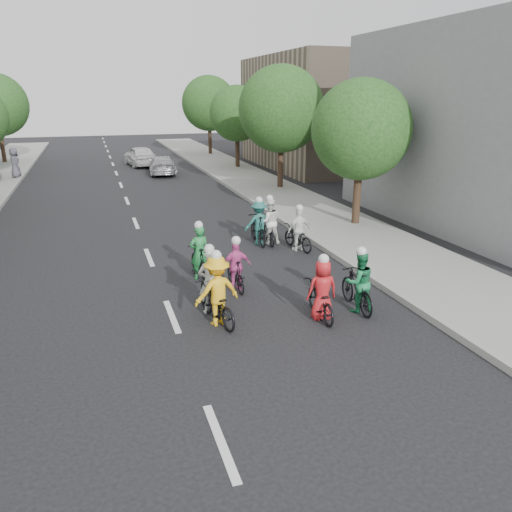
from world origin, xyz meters
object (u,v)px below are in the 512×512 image
cyclist_0 (210,290)px  cyclist_1 (358,286)px  spectator_2 (15,163)px  cyclist_5 (199,258)px  cyclist_7 (259,226)px  follow_car_lead (162,165)px  cyclist_3 (236,270)px  cyclist_4 (321,296)px  cyclist_6 (269,226)px  cyclist_2 (217,297)px  follow_car_trail (140,156)px  cyclist_8 (298,234)px

cyclist_0 → cyclist_1: size_ratio=1.00×
cyclist_1 → spectator_2: (-10.93, 25.16, 0.45)m
cyclist_5 → cyclist_7: 4.02m
cyclist_7 → follow_car_lead: (-1.03, 18.17, -0.07)m
cyclist_3 → follow_car_lead: bearing=-94.5°
cyclist_4 → cyclist_7: size_ratio=0.95×
cyclist_6 → cyclist_5: bearing=47.8°
cyclist_2 → cyclist_3: size_ratio=1.21×
cyclist_0 → spectator_2: size_ratio=0.96×
cyclist_1 → follow_car_trail: cyclist_1 is taller
cyclist_7 → cyclist_1: bearing=96.2°
cyclist_6 → follow_car_trail: (-2.45, 22.98, 0.11)m
cyclist_2 → cyclist_6: (3.48, 6.06, -0.03)m
cyclist_1 → cyclist_8: cyclist_1 is taller
cyclist_7 → cyclist_8: 1.59m
cyclist_1 → cyclist_2: (-3.63, 0.36, 0.04)m
cyclist_1 → cyclist_8: 5.37m
cyclist_0 → cyclist_8: 5.96m
cyclist_8 → cyclist_1: bearing=73.3°
cyclist_2 → cyclist_5: cyclist_2 is taller
cyclist_2 → cyclist_5: size_ratio=1.08×
follow_car_lead → cyclist_2: bearing=90.3°
cyclist_2 → cyclist_6: cyclist_2 is taller
cyclist_2 → cyclist_4: cyclist_2 is taller
cyclist_0 → cyclist_1: cyclist_0 is taller
cyclist_4 → follow_car_trail: cyclist_4 is taller
cyclist_0 → cyclist_3: bearing=-132.8°
cyclist_6 → follow_car_lead: 18.26m
cyclist_3 → cyclist_4: (1.49, -2.46, -0.00)m
spectator_2 → cyclist_7: bearing=-171.9°
cyclist_1 → cyclist_4: size_ratio=1.03×
follow_car_lead → follow_car_trail: (-1.02, 4.77, 0.14)m
cyclist_8 → follow_car_trail: cyclist_8 is taller
cyclist_1 → follow_car_lead: cyclist_1 is taller
cyclist_6 → follow_car_trail: 23.11m
cyclist_0 → cyclist_3: 1.60m
cyclist_4 → cyclist_2: bearing=-6.4°
cyclist_4 → follow_car_lead: bearing=-84.3°
cyclist_2 → follow_car_lead: size_ratio=0.45×
follow_car_lead → cyclist_6: bearing=99.7°
follow_car_trail → cyclist_4: bearing=84.6°
cyclist_3 → spectator_2: spectator_2 is taller
cyclist_6 → cyclist_7: bearing=1.8°
cyclist_1 → cyclist_8: (0.57, 5.34, -0.09)m
cyclist_2 → spectator_2: bearing=-85.5°
cyclist_1 → cyclist_5: size_ratio=1.01×
cyclist_1 → follow_car_lead: bearing=-83.0°
cyclist_3 → cyclist_4: cyclist_4 is taller
follow_car_lead → follow_car_trail: size_ratio=0.96×
cyclist_3 → cyclist_8: bearing=-138.3°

